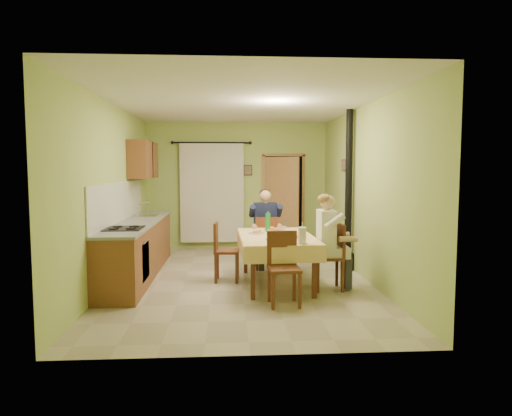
{
  "coord_description": "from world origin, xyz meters",
  "views": [
    {
      "loc": [
        -0.21,
        -7.22,
        1.79
      ],
      "look_at": [
        0.25,
        0.1,
        1.15
      ],
      "focal_mm": 32.0,
      "sensor_mm": 36.0,
      "label": 1
    }
  ],
  "objects": [
    {
      "name": "stove_flue",
      "position": [
        1.9,
        0.6,
        1.02
      ],
      "size": [
        0.24,
        0.24,
        2.8
      ],
      "color": "black",
      "rests_on": "ground"
    },
    {
      "name": "doorway",
      "position": [
        1.02,
        2.87,
        1.05
      ],
      "size": [
        0.96,
        0.49,
        2.15
      ],
      "color": "black",
      "rests_on": "ground"
    },
    {
      "name": "dining_table",
      "position": [
        0.54,
        -0.32,
        0.38
      ],
      "size": [
        1.17,
        1.9,
        0.76
      ],
      "rotation": [
        0.0,
        0.0,
        0.02
      ],
      "color": "#F0C87B",
      "rests_on": "ground"
    },
    {
      "name": "chair_far",
      "position": [
        0.46,
        0.79,
        0.29
      ],
      "size": [
        0.4,
        0.4,
        0.94
      ],
      "rotation": [
        0.0,
        0.0,
        0.02
      ],
      "color": "#582C18",
      "rests_on": "ground"
    },
    {
      "name": "tableware",
      "position": [
        0.57,
        -0.41,
        0.81
      ],
      "size": [
        0.83,
        1.62,
        0.33
      ],
      "color": "white",
      "rests_on": "dining_table"
    },
    {
      "name": "picture_back",
      "position": [
        0.25,
        2.97,
        1.75
      ],
      "size": [
        0.19,
        0.03,
        0.23
      ],
      "primitive_type": "cube",
      "color": "black",
      "rests_on": "room_shell"
    },
    {
      "name": "chair_right",
      "position": [
        1.28,
        -0.67,
        0.29
      ],
      "size": [
        0.42,
        0.42,
        0.98
      ],
      "rotation": [
        0.0,
        0.0,
        1.57
      ],
      "color": "#582C18",
      "rests_on": "ground"
    },
    {
      "name": "picture_right",
      "position": [
        1.97,
        1.2,
        1.85
      ],
      "size": [
        0.03,
        0.31,
        0.21
      ],
      "primitive_type": "cube",
      "color": "brown",
      "rests_on": "room_shell"
    },
    {
      "name": "curtain",
      "position": [
        -0.55,
        2.9,
        1.26
      ],
      "size": [
        1.7,
        0.07,
        2.22
      ],
      "color": "black",
      "rests_on": "ground"
    },
    {
      "name": "room_shell",
      "position": [
        0.0,
        0.0,
        1.82
      ],
      "size": [
        4.04,
        6.04,
        2.82
      ],
      "color": "#ADC565",
      "rests_on": "ground"
    },
    {
      "name": "man_far",
      "position": [
        0.46,
        0.8,
        0.88
      ],
      "size": [
        0.59,
        0.47,
        1.39
      ],
      "rotation": [
        0.0,
        0.0,
        0.02
      ],
      "color": "#141938",
      "rests_on": "chair_far"
    },
    {
      "name": "kitchen_run",
      "position": [
        -1.71,
        0.4,
        0.48
      ],
      "size": [
        0.64,
        3.64,
        1.56
      ],
      "color": "brown",
      "rests_on": "ground"
    },
    {
      "name": "upper_cabinets",
      "position": [
        -1.82,
        1.7,
        1.95
      ],
      "size": [
        0.35,
        1.4,
        0.7
      ],
      "primitive_type": "cube",
      "color": "brown",
      "rests_on": "room_shell"
    },
    {
      "name": "chair_near",
      "position": [
        0.52,
        -1.4,
        0.29
      ],
      "size": [
        0.42,
        0.42,
        0.96
      ],
      "rotation": [
        0.0,
        0.0,
        3.2
      ],
      "color": "#582C18",
      "rests_on": "ground"
    },
    {
      "name": "chair_left",
      "position": [
        -0.24,
        -0.08,
        0.29
      ],
      "size": [
        0.41,
        0.41,
        0.94
      ],
      "rotation": [
        0.0,
        0.0,
        -1.64
      ],
      "color": "#582C18",
      "rests_on": "ground"
    },
    {
      "name": "man_right",
      "position": [
        1.27,
        -0.67,
        0.88
      ],
      "size": [
        0.47,
        0.58,
        1.39
      ],
      "rotation": [
        0.0,
        0.0,
        1.57
      ],
      "color": "white",
      "rests_on": "chair_right"
    },
    {
      "name": "floor",
      "position": [
        0.0,
        0.0,
        0.0
      ],
      "size": [
        4.0,
        6.0,
        0.01
      ],
      "primitive_type": "cube",
      "color": "tan",
      "rests_on": "ground"
    }
  ]
}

